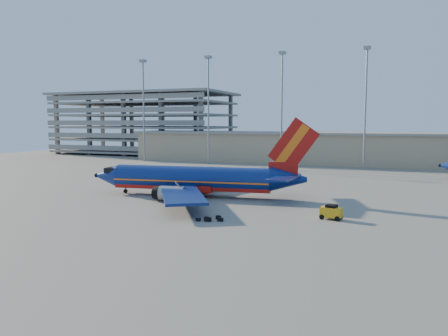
{
  "coord_description": "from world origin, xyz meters",
  "views": [
    {
      "loc": [
        21.67,
        -61.83,
        11.27
      ],
      "look_at": [
        -3.41,
        2.26,
        4.0
      ],
      "focal_mm": 35.0,
      "sensor_mm": 36.0,
      "label": 1
    }
  ],
  "objects": [
    {
      "name": "baggage_tug",
      "position": [
        15.14,
        -10.9,
        0.91
      ],
      "size": [
        2.65,
        1.88,
        1.74
      ],
      "rotation": [
        0.0,
        0.0,
        -0.19
      ],
      "color": "gold",
      "rests_on": "ground"
    },
    {
      "name": "terminal_building",
      "position": [
        10.0,
        58.0,
        4.32
      ],
      "size": [
        122.0,
        16.0,
        8.5
      ],
      "color": "gray",
      "rests_on": "ground"
    },
    {
      "name": "aircraft_main",
      "position": [
        -6.09,
        -2.16,
        2.56
      ],
      "size": [
        35.27,
        33.73,
        11.97
      ],
      "rotation": [
        0.0,
        0.0,
        0.13
      ],
      "color": "navy",
      "rests_on": "ground"
    },
    {
      "name": "luggage_pile",
      "position": [
        2.44,
        -16.77,
        0.22
      ],
      "size": [
        3.0,
        2.27,
        0.51
      ],
      "color": "black",
      "rests_on": "ground"
    },
    {
      "name": "light_mast_row",
      "position": [
        5.0,
        46.0,
        17.55
      ],
      "size": [
        101.6,
        1.6,
        28.65
      ],
      "color": "gray",
      "rests_on": "ground"
    },
    {
      "name": "parking_garage",
      "position": [
        -62.0,
        74.05,
        11.73
      ],
      "size": [
        62.0,
        32.0,
        21.4
      ],
      "color": "slate",
      "rests_on": "ground"
    },
    {
      "name": "ground",
      "position": [
        0.0,
        0.0,
        0.0
      ],
      "size": [
        220.0,
        220.0,
        0.0
      ],
      "primitive_type": "plane",
      "color": "slate",
      "rests_on": "ground"
    }
  ]
}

